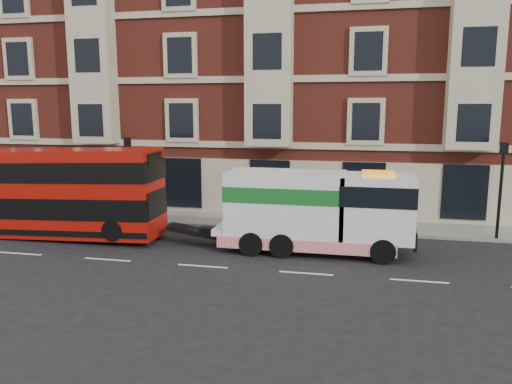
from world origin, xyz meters
TOP-DOWN VIEW (x-y plane):
  - ground at (0.00, 0.00)m, footprint 120.00×120.00m
  - sidewalk at (0.00, 7.50)m, footprint 90.00×3.00m
  - victorian_terrace at (0.50, 15.00)m, footprint 45.00×12.00m
  - lamp_post_west at (-6.00, 6.20)m, footprint 0.35×0.15m
  - lamp_post_east at (12.00, 6.20)m, footprint 0.35×0.15m
  - double_decker_bus at (-8.11, 2.79)m, footprint 10.19×2.34m
  - tow_truck at (3.95, 2.79)m, footprint 8.16×2.41m
  - pedestrian at (-13.05, 6.56)m, footprint 0.68×0.47m

SIDE VIEW (x-z plane):
  - ground at x=0.00m, z-range 0.00..0.00m
  - sidewalk at x=0.00m, z-range 0.00..0.15m
  - pedestrian at x=-13.05m, z-range 0.15..1.97m
  - tow_truck at x=3.95m, z-range 0.10..3.50m
  - double_decker_bus at x=-8.11m, z-range 0.12..4.25m
  - lamp_post_west at x=-6.00m, z-range 0.50..4.85m
  - lamp_post_east at x=12.00m, z-range 0.50..4.85m
  - victorian_terrace at x=0.50m, z-range -0.13..20.27m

